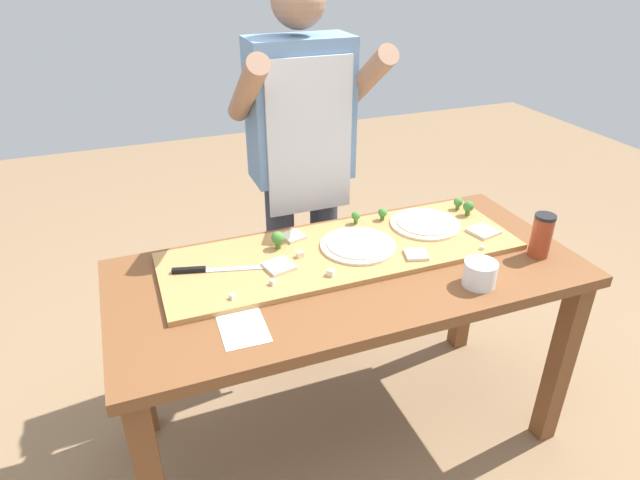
{
  "coord_description": "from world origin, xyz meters",
  "views": [
    {
      "loc": [
        -0.66,
        -1.44,
        1.75
      ],
      "look_at": [
        -0.05,
        0.14,
        0.82
      ],
      "focal_mm": 30.6,
      "sensor_mm": 36.0,
      "label": 1
    }
  ],
  "objects": [
    {
      "name": "ground_plane",
      "position": [
        0.0,
        0.0,
        0.0
      ],
      "size": [
        8.0,
        8.0,
        0.0
      ],
      "primitive_type": "plane",
      "color": "#896B4C"
    },
    {
      "name": "prep_table",
      "position": [
        0.0,
        0.0,
        0.66
      ],
      "size": [
        1.6,
        0.73,
        0.78
      ],
      "color": "brown",
      "rests_on": "ground"
    },
    {
      "name": "cutting_board",
      "position": [
        0.02,
        0.1,
        0.78
      ],
      "size": [
        1.27,
        0.43,
        0.02
      ],
      "primitive_type": "cube",
      "color": "#B27F47",
      "rests_on": "prep_table"
    },
    {
      "name": "chefs_knife",
      "position": [
        -0.46,
        0.13,
        0.8
      ],
      "size": [
        0.32,
        0.1,
        0.02
      ],
      "color": "#B7BABF",
      "rests_on": "cutting_board"
    },
    {
      "name": "pizza_whole_white_garlic",
      "position": [
        0.08,
        0.1,
        0.8
      ],
      "size": [
        0.27,
        0.27,
        0.02
      ],
      "color": "beige",
      "rests_on": "cutting_board"
    },
    {
      "name": "pizza_whole_cheese_artichoke",
      "position": [
        0.39,
        0.16,
        0.8
      ],
      "size": [
        0.27,
        0.27,
        0.02
      ],
      "color": "beige",
      "rests_on": "cutting_board"
    },
    {
      "name": "pizza_slice_near_right",
      "position": [
        -0.12,
        0.24,
        0.8
      ],
      "size": [
        0.09,
        0.09,
        0.01
      ],
      "primitive_type": "cube",
      "rotation": [
        0.0,
        0.0,
        0.27
      ],
      "color": "beige",
      "rests_on": "cutting_board"
    },
    {
      "name": "pizza_slice_near_left",
      "position": [
        0.24,
        -0.04,
        0.8
      ],
      "size": [
        0.09,
        0.09,
        0.01
      ],
      "primitive_type": "cube",
      "rotation": [
        0.0,
        0.0,
        -0.28
      ],
      "color": "beige",
      "rests_on": "cutting_board"
    },
    {
      "name": "pizza_slice_center",
      "position": [
        -0.23,
        0.06,
        0.8
      ],
      "size": [
        0.11,
        0.11,
        0.01
      ],
      "primitive_type": "cube",
      "rotation": [
        0.0,
        0.0,
        0.22
      ],
      "color": "beige",
      "rests_on": "cutting_board"
    },
    {
      "name": "pizza_slice_far_left",
      "position": [
        0.56,
        0.03,
        0.8
      ],
      "size": [
        0.11,
        0.11,
        0.01
      ],
      "primitive_type": "cube",
      "rotation": [
        0.0,
        0.0,
        0.22
      ],
      "color": "beige",
      "rests_on": "cutting_board"
    },
    {
      "name": "broccoli_floret_front_mid",
      "position": [
        0.58,
        0.23,
        0.82
      ],
      "size": [
        0.04,
        0.04,
        0.05
      ],
      "color": "#487A23",
      "rests_on": "cutting_board"
    },
    {
      "name": "broccoli_floret_center_left",
      "position": [
        0.14,
        0.27,
        0.83
      ],
      "size": [
        0.03,
        0.03,
        0.05
      ],
      "color": "#487A23",
      "rests_on": "cutting_board"
    },
    {
      "name": "broccoli_floret_front_right",
      "position": [
        0.59,
        0.17,
        0.83
      ],
      "size": [
        0.04,
        0.04,
        0.06
      ],
      "color": "#3F7220",
      "rests_on": "cutting_board"
    },
    {
      "name": "broccoli_floret_back_left",
      "position": [
        -0.19,
        0.19,
        0.83
      ],
      "size": [
        0.05,
        0.05,
        0.06
      ],
      "color": "#487A23",
      "rests_on": "cutting_board"
    },
    {
      "name": "broccoli_floret_center_right",
      "position": [
        0.25,
        0.26,
        0.82
      ],
      "size": [
        0.04,
        0.04,
        0.05
      ],
      "color": "#487A23",
      "rests_on": "cutting_board"
    },
    {
      "name": "cheese_crumble_a",
      "position": [
        -0.28,
        -0.03,
        0.8
      ],
      "size": [
        0.02,
        0.02,
        0.02
      ],
      "primitive_type": "cube",
      "rotation": [
        0.0,
        0.0,
        0.47
      ],
      "color": "silver",
      "rests_on": "cutting_board"
    },
    {
      "name": "cheese_crumble_b",
      "position": [
        -0.14,
        0.1,
        0.8
      ],
      "size": [
        0.02,
        0.02,
        0.02
      ],
      "primitive_type": "cube",
      "rotation": [
        0.0,
        0.0,
        0.1
      ],
      "color": "silver",
      "rests_on": "cutting_board"
    },
    {
      "name": "cheese_crumble_c",
      "position": [
        -0.09,
        -0.04,
        0.8
      ],
      "size": [
        0.03,
        0.03,
        0.02
      ],
      "primitive_type": "cube",
      "rotation": [
        0.0,
        0.0,
        0.82
      ],
      "color": "silver",
      "rests_on": "cutting_board"
    },
    {
      "name": "cheese_crumble_d",
      "position": [
        0.48,
        -0.08,
        0.8
      ],
      "size": [
        0.02,
        0.02,
        0.01
      ],
      "primitive_type": "cube",
      "rotation": [
        0.0,
        0.0,
        1.24
      ],
      "color": "silver",
      "rests_on": "cutting_board"
    },
    {
      "name": "cheese_crumble_e",
      "position": [
        -0.42,
        -0.06,
        0.8
      ],
      "size": [
        0.02,
        0.02,
        0.02
      ],
      "primitive_type": "cube",
      "rotation": [
        0.0,
        0.0,
        0.41
      ],
      "color": "white",
      "rests_on": "cutting_board"
    },
    {
      "name": "flour_cup",
      "position": [
        0.35,
        -0.24,
        0.81
      ],
      "size": [
        0.11,
        0.11,
        0.08
      ],
      "color": "white",
      "rests_on": "prep_table"
    },
    {
      "name": "sauce_jar",
      "position": [
        0.66,
        -0.16,
        0.85
      ],
      "size": [
        0.07,
        0.07,
        0.16
      ],
      "color": "#99381E",
      "rests_on": "prep_table"
    },
    {
      "name": "recipe_note",
      "position": [
        -0.42,
        -0.19,
        0.78
      ],
      "size": [
        0.14,
        0.18,
        0.0
      ],
      "primitive_type": "cube",
      "rotation": [
        0.0,
        0.0,
        -0.03
      ],
      "color": "white",
      "rests_on": "prep_table"
    },
    {
      "name": "cook_center",
      "position": [
        0.03,
        0.55,
        1.0
      ],
      "size": [
        0.54,
        0.39,
        1.67
      ],
      "color": "#333847",
      "rests_on": "ground"
    }
  ]
}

